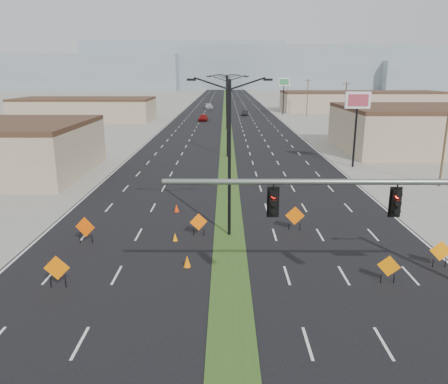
{
  "coord_description": "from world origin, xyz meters",
  "views": [
    {
      "loc": [
        -0.26,
        -15.05,
        10.32
      ],
      "look_at": [
        -0.34,
        11.07,
        3.2
      ],
      "focal_mm": 35.0,
      "sensor_mm": 36.0,
      "label": 1
    }
  ],
  "objects_px": {
    "streetlight_4": "(226,90)",
    "car_mid": "(245,113)",
    "cone_0": "(175,237)",
    "cone_1": "(187,261)",
    "signal_mast": "(440,213)",
    "construction_sign_3": "(295,216)",
    "streetlight_5": "(226,87)",
    "streetlight_0": "(229,154)",
    "streetlight_3": "(226,94)",
    "construction_sign_1": "(57,269)",
    "streetlight_2": "(227,100)",
    "car_far": "(209,107)",
    "construction_sign_2": "(199,223)",
    "pole_sign_east_far": "(284,85)",
    "construction_sign_5": "(441,252)",
    "streetlight_6": "(226,85)",
    "car_left": "(203,117)",
    "construction_sign_0": "(85,228)",
    "cone_2": "(295,212)",
    "construction_sign_4": "(389,267)",
    "pole_sign_east_near": "(357,107)"
  },
  "relations": [
    {
      "from": "streetlight_4",
      "to": "car_mid",
      "type": "height_order",
      "value": "streetlight_4"
    },
    {
      "from": "cone_0",
      "to": "cone_1",
      "type": "bearing_deg",
      "value": -74.15
    },
    {
      "from": "signal_mast",
      "to": "construction_sign_3",
      "type": "bearing_deg",
      "value": 110.85
    },
    {
      "from": "streetlight_4",
      "to": "streetlight_5",
      "type": "xyz_separation_m",
      "value": [
        0.0,
        28.0,
        0.0
      ]
    },
    {
      "from": "streetlight_0",
      "to": "streetlight_4",
      "type": "distance_m",
      "value": 112.0
    },
    {
      "from": "streetlight_3",
      "to": "construction_sign_1",
      "type": "distance_m",
      "value": 91.85
    },
    {
      "from": "streetlight_0",
      "to": "construction_sign_1",
      "type": "height_order",
      "value": "streetlight_0"
    },
    {
      "from": "streetlight_2",
      "to": "car_far",
      "type": "bearing_deg",
      "value": 96.16
    },
    {
      "from": "car_far",
      "to": "construction_sign_1",
      "type": "relative_size",
      "value": 3.25
    },
    {
      "from": "streetlight_2",
      "to": "cone_1",
      "type": "xyz_separation_m",
      "value": [
        -2.35,
        -60.94,
        -5.08
      ]
    },
    {
      "from": "construction_sign_2",
      "to": "construction_sign_3",
      "type": "distance_m",
      "value": 6.5
    },
    {
      "from": "construction_sign_2",
      "to": "pole_sign_east_far",
      "type": "relative_size",
      "value": 0.17
    },
    {
      "from": "signal_mast",
      "to": "construction_sign_5",
      "type": "relative_size",
      "value": 10.47
    },
    {
      "from": "streetlight_0",
      "to": "cone_1",
      "type": "distance_m",
      "value": 7.47
    },
    {
      "from": "streetlight_6",
      "to": "cone_0",
      "type": "bearing_deg",
      "value": -91.17
    },
    {
      "from": "car_left",
      "to": "car_far",
      "type": "xyz_separation_m",
      "value": [
        0.01,
        32.72,
        0.03
      ]
    },
    {
      "from": "car_left",
      "to": "car_mid",
      "type": "xyz_separation_m",
      "value": [
        9.91,
        13.09,
        -0.14
      ]
    },
    {
      "from": "construction_sign_0",
      "to": "cone_1",
      "type": "bearing_deg",
      "value": -15.71
    },
    {
      "from": "streetlight_2",
      "to": "construction_sign_5",
      "type": "height_order",
      "value": "streetlight_2"
    },
    {
      "from": "construction_sign_2",
      "to": "construction_sign_1",
      "type": "bearing_deg",
      "value": -145.83
    },
    {
      "from": "cone_2",
      "to": "car_mid",
      "type": "bearing_deg",
      "value": 90.18
    },
    {
      "from": "streetlight_3",
      "to": "construction_sign_3",
      "type": "relative_size",
      "value": 5.83
    },
    {
      "from": "cone_1",
      "to": "streetlight_6",
      "type": "bearing_deg",
      "value": 89.22
    },
    {
      "from": "construction_sign_3",
      "to": "construction_sign_4",
      "type": "height_order",
      "value": "construction_sign_3"
    },
    {
      "from": "streetlight_5",
      "to": "construction_sign_2",
      "type": "distance_m",
      "value": 140.23
    },
    {
      "from": "streetlight_5",
      "to": "construction_sign_1",
      "type": "relative_size",
      "value": 5.87
    },
    {
      "from": "streetlight_4",
      "to": "construction_sign_1",
      "type": "height_order",
      "value": "streetlight_4"
    },
    {
      "from": "construction_sign_0",
      "to": "streetlight_0",
      "type": "bearing_deg",
      "value": 21.2
    },
    {
      "from": "cone_1",
      "to": "pole_sign_east_near",
      "type": "distance_m",
      "value": 32.21
    },
    {
      "from": "construction_sign_0",
      "to": "construction_sign_4",
      "type": "distance_m",
      "value": 17.79
    },
    {
      "from": "streetlight_6",
      "to": "construction_sign_1",
      "type": "height_order",
      "value": "streetlight_6"
    },
    {
      "from": "streetlight_0",
      "to": "car_left",
      "type": "relative_size",
      "value": 2.21
    },
    {
      "from": "construction_sign_1",
      "to": "signal_mast",
      "type": "bearing_deg",
      "value": -10.51
    },
    {
      "from": "car_far",
      "to": "streetlight_6",
      "type": "bearing_deg",
      "value": 78.23
    },
    {
      "from": "car_left",
      "to": "cone_1",
      "type": "relative_size",
      "value": 6.76
    },
    {
      "from": "streetlight_0",
      "to": "pole_sign_east_far",
      "type": "height_order",
      "value": "streetlight_0"
    },
    {
      "from": "car_far",
      "to": "cone_1",
      "type": "xyz_separation_m",
      "value": [
        2.85,
        -109.1,
        -0.47
      ]
    },
    {
      "from": "streetlight_4",
      "to": "streetlight_0",
      "type": "bearing_deg",
      "value": -90.0
    },
    {
      "from": "streetlight_2",
      "to": "streetlight_3",
      "type": "distance_m",
      "value": 28.0
    },
    {
      "from": "streetlight_3",
      "to": "pole_sign_east_near",
      "type": "distance_m",
      "value": 63.78
    },
    {
      "from": "construction_sign_5",
      "to": "pole_sign_east_far",
      "type": "xyz_separation_m",
      "value": [
        3.04,
        91.38,
        6.61
      ]
    },
    {
      "from": "construction_sign_1",
      "to": "pole_sign_east_near",
      "type": "bearing_deg",
      "value": 50.24
    },
    {
      "from": "signal_mast",
      "to": "car_mid",
      "type": "xyz_separation_m",
      "value": [
        -3.85,
        94.52,
        -4.16
      ]
    },
    {
      "from": "car_left",
      "to": "car_mid",
      "type": "height_order",
      "value": "car_left"
    },
    {
      "from": "streetlight_3",
      "to": "streetlight_6",
      "type": "distance_m",
      "value": 84.0
    },
    {
      "from": "signal_mast",
      "to": "construction_sign_0",
      "type": "height_order",
      "value": "signal_mast"
    },
    {
      "from": "streetlight_3",
      "to": "pole_sign_east_near",
      "type": "height_order",
      "value": "streetlight_3"
    },
    {
      "from": "construction_sign_0",
      "to": "construction_sign_2",
      "type": "distance_m",
      "value": 7.12
    },
    {
      "from": "streetlight_3",
      "to": "streetlight_6",
      "type": "height_order",
      "value": "same"
    },
    {
      "from": "streetlight_3",
      "to": "cone_0",
      "type": "height_order",
      "value": "streetlight_3"
    }
  ]
}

